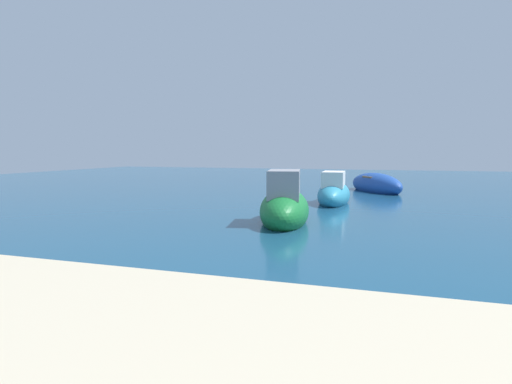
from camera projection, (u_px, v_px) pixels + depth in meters
moored_boat_0 at (376, 185)px, 21.36m from camera, size 3.40×4.31×1.22m
moored_boat_3 at (284, 207)px, 12.17m from camera, size 2.03×3.69×1.82m
moored_boat_5 at (334, 193)px, 16.68m from camera, size 1.38×3.52×1.52m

